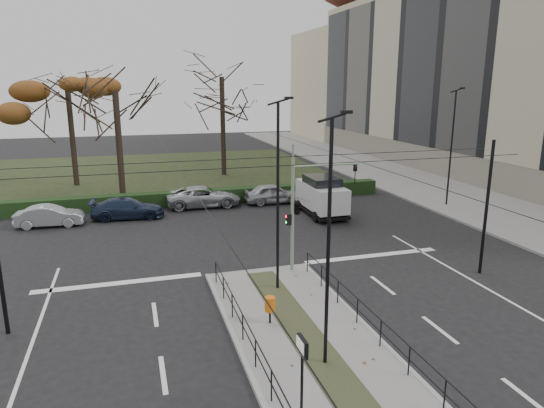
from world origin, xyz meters
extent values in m
plane|color=black|center=(0.00, 0.00, 0.00)|extent=(140.00, 140.00, 0.00)
cube|color=slate|center=(0.00, -2.50, 0.07)|extent=(4.40, 15.00, 0.14)
cube|color=slate|center=(18.00, 22.00, 0.07)|extent=(8.00, 90.00, 0.14)
cube|color=black|center=(-6.00, 32.00, 0.05)|extent=(38.00, 26.00, 0.10)
cube|color=black|center=(-6.00, 18.60, 0.50)|extent=(38.00, 1.00, 1.00)
cube|color=#C8B890|center=(28.00, 24.00, 9.00)|extent=(12.00, 52.00, 18.00)
cube|color=black|center=(21.95, 24.00, 9.90)|extent=(0.10, 50.96, 14.76)
cylinder|color=black|center=(-2.05, 4.00, 0.59)|extent=(0.04, 0.04, 0.90)
cylinder|color=black|center=(2.05, 4.00, 0.59)|extent=(0.04, 0.04, 0.90)
cylinder|color=black|center=(-2.05, -2.60, 1.04)|extent=(0.04, 13.20, 0.04)
cylinder|color=black|center=(2.05, -2.60, 1.04)|extent=(0.04, 13.20, 0.04)
cylinder|color=black|center=(9.60, 2.00, 3.00)|extent=(0.14, 0.14, 6.00)
cylinder|color=black|center=(0.00, 1.00, 5.50)|extent=(20.00, 0.02, 0.02)
cylinder|color=black|center=(0.00, 3.00, 5.50)|extent=(20.00, 0.02, 0.02)
cylinder|color=black|center=(-3.50, -2.00, 5.30)|extent=(0.02, 34.00, 0.02)
cylinder|color=black|center=(3.50, -2.00, 5.30)|extent=(0.02, 34.00, 0.02)
cylinder|color=gray|center=(1.50, 4.50, 2.68)|extent=(0.16, 0.16, 5.09)
cylinder|color=gray|center=(3.07, 4.50, 4.84)|extent=(3.13, 0.10, 0.10)
imported|color=black|center=(4.43, 4.50, 4.35)|extent=(0.19, 0.21, 0.88)
imported|color=black|center=(1.72, 4.50, 3.07)|extent=(1.00, 1.98, 0.78)
cube|color=black|center=(1.32, 4.50, 2.49)|extent=(0.22, 0.16, 0.49)
sphere|color=#FF0C0C|center=(1.23, 4.50, 2.63)|extent=(0.11, 0.11, 0.11)
sphere|color=#0CE533|center=(1.23, 4.50, 2.37)|extent=(0.11, 0.11, 0.11)
cylinder|color=black|center=(-0.87, -0.09, 0.38)|extent=(0.08, 0.08, 0.47)
cylinder|color=#CE5F0C|center=(-0.87, -0.09, 0.85)|extent=(0.38, 0.38, 0.52)
cylinder|color=black|center=(-1.50, -5.05, 1.17)|extent=(0.07, 0.07, 2.06)
cube|color=black|center=(-1.50, -5.05, 2.10)|extent=(0.10, 0.57, 0.43)
cube|color=white|center=(-1.56, -5.05, 2.10)|extent=(0.02, 0.49, 0.36)
cylinder|color=black|center=(0.01, -2.97, 3.78)|extent=(0.11, 0.11, 7.27)
cube|color=black|center=(0.42, -2.97, 7.55)|extent=(0.32, 0.13, 0.09)
cylinder|color=black|center=(0.26, 2.69, 3.89)|extent=(0.11, 0.11, 7.49)
cube|color=black|center=(0.68, 2.69, 7.78)|extent=(0.33, 0.13, 0.09)
cylinder|color=black|center=(15.80, 13.04, 4.01)|extent=(0.12, 0.12, 7.75)
cube|color=black|center=(16.23, 13.04, 8.03)|extent=(0.34, 0.14, 0.10)
imported|color=#A1A3A9|center=(-10.02, 15.55, 0.64)|extent=(3.92, 1.53, 1.27)
imported|color=#1B263F|center=(-5.55, 16.10, 0.65)|extent=(4.64, 2.21, 1.30)
imported|color=#A1A3A9|center=(-0.45, 17.76, 0.71)|extent=(5.16, 2.48, 1.42)
cube|color=silver|center=(6.56, 13.43, 1.26)|extent=(2.02, 4.71, 1.52)
cube|color=black|center=(6.56, 13.43, 2.17)|extent=(1.84, 2.60, 0.71)
cube|color=black|center=(6.56, 13.43, 0.30)|extent=(2.06, 4.81, 0.18)
cylinder|color=black|center=(7.53, 11.87, 0.33)|extent=(0.23, 0.66, 0.66)
cylinder|color=black|center=(5.56, 11.89, 0.33)|extent=(0.23, 0.66, 0.66)
cylinder|color=black|center=(7.56, 14.97, 0.33)|extent=(0.23, 0.66, 0.66)
cylinder|color=black|center=(5.59, 14.99, 0.33)|extent=(0.23, 0.66, 0.66)
cylinder|color=black|center=(-9.59, 27.77, 3.96)|extent=(0.44, 0.44, 7.71)
ellipsoid|color=#5B3014|center=(-9.59, 27.77, 7.81)|extent=(9.01, 9.01, 4.85)
cylinder|color=black|center=(3.18, 29.13, 4.52)|extent=(0.44, 0.44, 8.84)
cylinder|color=black|center=(-5.85, 21.14, 3.95)|extent=(0.44, 0.44, 7.71)
imported|color=#A1A3A9|center=(4.45, 17.33, 0.70)|extent=(4.16, 1.76, 1.40)
camera|label=1|loc=(-5.21, -14.96, 8.26)|focal=32.00mm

